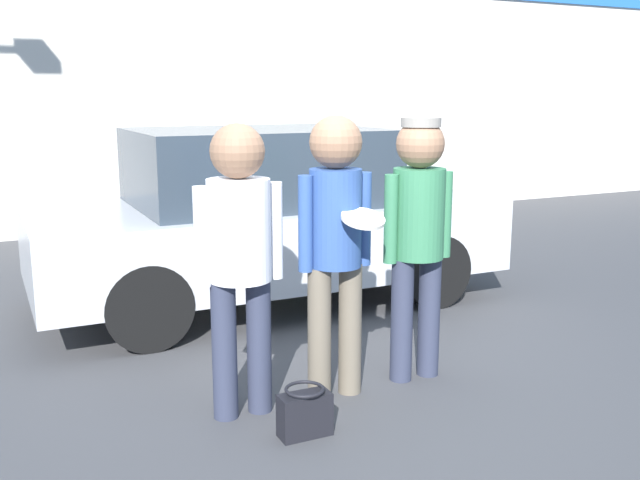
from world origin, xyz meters
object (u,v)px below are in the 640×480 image
object	(u,v)px
person_right	(418,224)
shrub	(310,189)
person_left	(240,244)
parked_car_near	(264,218)
person_middle_with_frisbee	(336,232)
handbag	(305,413)

from	to	relation	value
person_right	shrub	size ratio (longest dim) A/B	1.65
person_left	parked_car_near	world-z (taller)	person_left
parked_car_near	shrub	distance (m)	4.04
person_middle_with_frisbee	person_right	distance (m)	0.63
person_right	handbag	world-z (taller)	person_right
shrub	person_right	bearing A→B (deg)	-107.80
person_middle_with_frisbee	handbag	world-z (taller)	person_middle_with_frisbee
person_middle_with_frisbee	person_right	world-z (taller)	person_middle_with_frisbee
person_left	shrub	bearing A→B (deg)	61.58
person_right	shrub	xyz separation A→B (m)	(1.81, 5.64, -0.54)
person_left	shrub	size ratio (longest dim) A/B	1.64
person_middle_with_frisbee	shrub	distance (m)	6.20
person_middle_with_frisbee	person_left	bearing A→B (deg)	-179.45
person_right	parked_car_near	xyz separation A→B (m)	(-0.26, 2.18, -0.28)
person_left	handbag	xyz separation A→B (m)	(0.22, -0.43, -0.92)
person_middle_with_frisbee	person_right	bearing A→B (deg)	2.93
person_middle_with_frisbee	shrub	size ratio (longest dim) A/B	1.67
person_right	shrub	distance (m)	5.95
person_right	person_middle_with_frisbee	bearing A→B (deg)	-177.07
person_left	parked_car_near	bearing A→B (deg)	65.59
person_left	person_right	distance (m)	1.26
shrub	person_left	bearing A→B (deg)	-118.42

